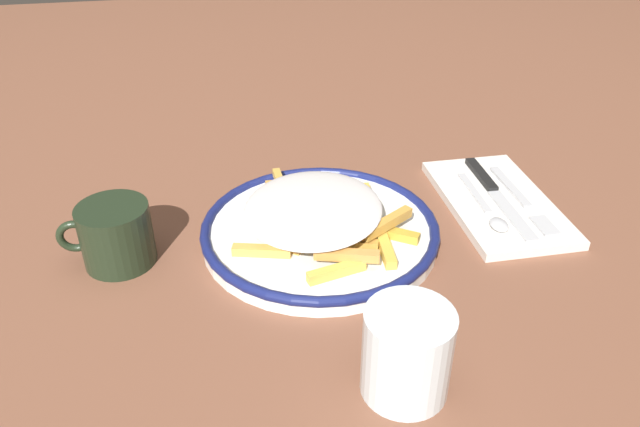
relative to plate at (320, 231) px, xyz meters
name	(u,v)px	position (x,y,z in m)	size (l,w,h in m)	color
ground_plane	(320,239)	(0.00, 0.00, -0.01)	(2.60, 2.60, 0.00)	brown
plate	(320,231)	(0.00, 0.00, 0.00)	(0.30, 0.30, 0.02)	white
fries_heap	(317,213)	(0.00, 0.00, 0.03)	(0.23, 0.24, 0.04)	gold
napkin	(497,202)	(-0.25, -0.03, -0.01)	(0.13, 0.24, 0.01)	silver
fork	(521,200)	(-0.28, -0.02, 0.00)	(0.02, 0.18, 0.01)	silver
knife	(493,189)	(-0.25, -0.05, 0.00)	(0.02, 0.21, 0.01)	black
spoon	(489,212)	(-0.22, 0.00, 0.00)	(0.02, 0.15, 0.01)	silver
water_glass	(407,353)	(-0.03, 0.25, 0.03)	(0.08, 0.08, 0.09)	silver
coffee_mug	(115,234)	(0.24, 0.00, 0.02)	(0.11, 0.08, 0.08)	black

